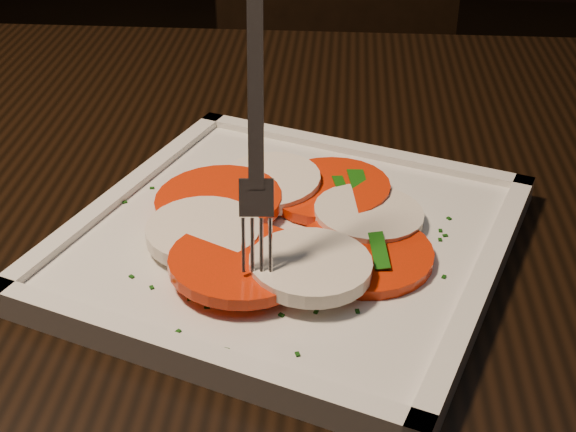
{
  "coord_description": "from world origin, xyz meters",
  "views": [
    {
      "loc": [
        0.17,
        -0.67,
        1.08
      ],
      "look_at": [
        0.12,
        -0.19,
        0.78
      ],
      "focal_mm": 50.0,
      "sensor_mm": 36.0,
      "label": 1
    }
  ],
  "objects_px": {
    "plate": "(288,242)",
    "table": "(211,285)",
    "chair": "(348,99)",
    "fork": "(256,111)"
  },
  "relations": [
    {
      "from": "plate",
      "to": "table",
      "type": "bearing_deg",
      "value": 133.8
    },
    {
      "from": "chair",
      "to": "plate",
      "type": "relative_size",
      "value": 3.14
    },
    {
      "from": "table",
      "to": "chair",
      "type": "xyz_separation_m",
      "value": [
        0.09,
        0.7,
        -0.12
      ]
    },
    {
      "from": "fork",
      "to": "plate",
      "type": "bearing_deg",
      "value": 57.86
    },
    {
      "from": "chair",
      "to": "plate",
      "type": "bearing_deg",
      "value": -106.11
    },
    {
      "from": "table",
      "to": "fork",
      "type": "distance_m",
      "value": 0.26
    },
    {
      "from": "plate",
      "to": "chair",
      "type": "bearing_deg",
      "value": 88.97
    },
    {
      "from": "table",
      "to": "plate",
      "type": "height_order",
      "value": "plate"
    },
    {
      "from": "table",
      "to": "plate",
      "type": "bearing_deg",
      "value": -46.2
    },
    {
      "from": "table",
      "to": "chair",
      "type": "bearing_deg",
      "value": 82.45
    }
  ]
}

